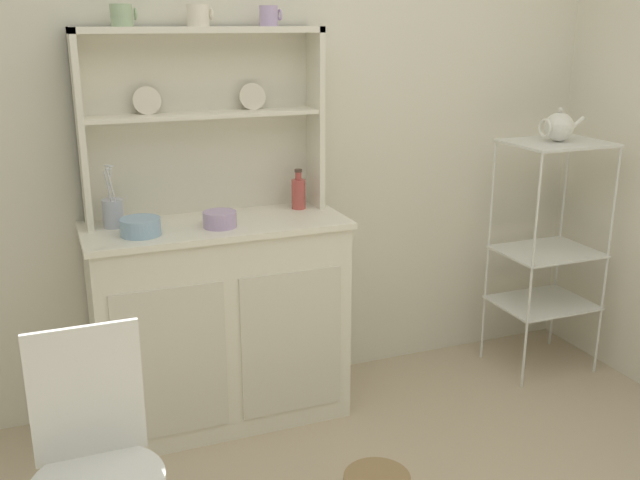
{
  "coord_description": "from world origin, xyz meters",
  "views": [
    {
      "loc": [
        -0.93,
        -1.36,
        1.64
      ],
      "look_at": [
        0.06,
        1.12,
        0.82
      ],
      "focal_mm": 40.52,
      "sensor_mm": 36.0,
      "label": 1
    }
  ],
  "objects_px": {
    "hutch_cabinet": "(220,320)",
    "cup_sage_0": "(122,15)",
    "bowl_mixing_large": "(140,227)",
    "porcelain_teapot": "(559,127)",
    "hutch_shelf_unit": "(201,108)",
    "jam_bottle": "(298,193)",
    "bakers_rack": "(549,232)",
    "utensil_jar": "(113,212)",
    "wire_chair": "(93,450)"
  },
  "relations": [
    {
      "from": "hutch_cabinet",
      "to": "cup_sage_0",
      "type": "bearing_deg",
      "value": 157.03
    },
    {
      "from": "bowl_mixing_large",
      "to": "hutch_cabinet",
      "type": "bearing_deg",
      "value": 13.59
    },
    {
      "from": "hutch_cabinet",
      "to": "porcelain_teapot",
      "type": "bearing_deg",
      "value": -3.69
    },
    {
      "from": "hutch_cabinet",
      "to": "hutch_shelf_unit",
      "type": "xyz_separation_m",
      "value": [
        -0.0,
        0.16,
        0.86
      ]
    },
    {
      "from": "jam_bottle",
      "to": "hutch_shelf_unit",
      "type": "bearing_deg",
      "value": 168.51
    },
    {
      "from": "hutch_shelf_unit",
      "to": "bakers_rack",
      "type": "relative_size",
      "value": 0.87
    },
    {
      "from": "bakers_rack",
      "to": "bowl_mixing_large",
      "type": "relative_size",
      "value": 7.37
    },
    {
      "from": "cup_sage_0",
      "to": "jam_bottle",
      "type": "bearing_deg",
      "value": -3.06
    },
    {
      "from": "cup_sage_0",
      "to": "utensil_jar",
      "type": "relative_size",
      "value": 0.38
    },
    {
      "from": "bowl_mixing_large",
      "to": "porcelain_teapot",
      "type": "height_order",
      "value": "porcelain_teapot"
    },
    {
      "from": "hutch_shelf_unit",
      "to": "utensil_jar",
      "type": "xyz_separation_m",
      "value": [
        -0.38,
        -0.09,
        -0.37
      ]
    },
    {
      "from": "hutch_shelf_unit",
      "to": "wire_chair",
      "type": "distance_m",
      "value": 1.45
    },
    {
      "from": "hutch_cabinet",
      "to": "jam_bottle",
      "type": "relative_size",
      "value": 6.09
    },
    {
      "from": "cup_sage_0",
      "to": "wire_chair",
      "type": "bearing_deg",
      "value": -105.67
    },
    {
      "from": "bowl_mixing_large",
      "to": "jam_bottle",
      "type": "bearing_deg",
      "value": 13.07
    },
    {
      "from": "hutch_cabinet",
      "to": "jam_bottle",
      "type": "height_order",
      "value": "jam_bottle"
    },
    {
      "from": "cup_sage_0",
      "to": "porcelain_teapot",
      "type": "height_order",
      "value": "cup_sage_0"
    },
    {
      "from": "jam_bottle",
      "to": "porcelain_teapot",
      "type": "xyz_separation_m",
      "value": [
        1.18,
        -0.19,
        0.24
      ]
    },
    {
      "from": "cup_sage_0",
      "to": "utensil_jar",
      "type": "height_order",
      "value": "cup_sage_0"
    },
    {
      "from": "cup_sage_0",
      "to": "bowl_mixing_large",
      "type": "distance_m",
      "value": 0.78
    },
    {
      "from": "jam_bottle",
      "to": "porcelain_teapot",
      "type": "distance_m",
      "value": 1.22
    },
    {
      "from": "hutch_cabinet",
      "to": "porcelain_teapot",
      "type": "distance_m",
      "value": 1.73
    },
    {
      "from": "hutch_cabinet",
      "to": "hutch_shelf_unit",
      "type": "relative_size",
      "value": 1.07
    },
    {
      "from": "cup_sage_0",
      "to": "utensil_jar",
      "type": "bearing_deg",
      "value": -154.95
    },
    {
      "from": "hutch_cabinet",
      "to": "bakers_rack",
      "type": "xyz_separation_m",
      "value": [
        1.57,
        -0.1,
        0.24
      ]
    },
    {
      "from": "jam_bottle",
      "to": "utensil_jar",
      "type": "bearing_deg",
      "value": -179.35
    },
    {
      "from": "bowl_mixing_large",
      "to": "jam_bottle",
      "type": "height_order",
      "value": "jam_bottle"
    },
    {
      "from": "hutch_cabinet",
      "to": "jam_bottle",
      "type": "xyz_separation_m",
      "value": [
        0.38,
        0.09,
        0.49
      ]
    },
    {
      "from": "cup_sage_0",
      "to": "porcelain_teapot",
      "type": "xyz_separation_m",
      "value": [
        1.86,
        -0.22,
        -0.48
      ]
    },
    {
      "from": "bakers_rack",
      "to": "wire_chair",
      "type": "distance_m",
      "value": 2.3
    },
    {
      "from": "bakers_rack",
      "to": "cup_sage_0",
      "type": "xyz_separation_m",
      "value": [
        -1.86,
        0.22,
        0.97
      ]
    },
    {
      "from": "wire_chair",
      "to": "cup_sage_0",
      "type": "height_order",
      "value": "cup_sage_0"
    },
    {
      "from": "wire_chair",
      "to": "bowl_mixing_large",
      "type": "distance_m",
      "value": 0.96
    },
    {
      "from": "cup_sage_0",
      "to": "jam_bottle",
      "type": "relative_size",
      "value": 0.56
    },
    {
      "from": "hutch_shelf_unit",
      "to": "cup_sage_0",
      "type": "distance_m",
      "value": 0.46
    },
    {
      "from": "hutch_cabinet",
      "to": "cup_sage_0",
      "type": "height_order",
      "value": "cup_sage_0"
    },
    {
      "from": "utensil_jar",
      "to": "bowl_mixing_large",
      "type": "bearing_deg",
      "value": -61.76
    },
    {
      "from": "wire_chair",
      "to": "utensil_jar",
      "type": "distance_m",
      "value": 1.09
    },
    {
      "from": "utensil_jar",
      "to": "porcelain_teapot",
      "type": "height_order",
      "value": "porcelain_teapot"
    },
    {
      "from": "bakers_rack",
      "to": "cup_sage_0",
      "type": "bearing_deg",
      "value": 173.14
    },
    {
      "from": "wire_chair",
      "to": "cup_sage_0",
      "type": "relative_size",
      "value": 8.88
    },
    {
      "from": "bowl_mixing_large",
      "to": "cup_sage_0",
      "type": "bearing_deg",
      "value": 85.67
    },
    {
      "from": "hutch_cabinet",
      "to": "hutch_shelf_unit",
      "type": "height_order",
      "value": "hutch_shelf_unit"
    },
    {
      "from": "bakers_rack",
      "to": "cup_sage_0",
      "type": "height_order",
      "value": "cup_sage_0"
    },
    {
      "from": "hutch_shelf_unit",
      "to": "cup_sage_0",
      "type": "relative_size",
      "value": 10.14
    },
    {
      "from": "jam_bottle",
      "to": "utensil_jar",
      "type": "distance_m",
      "value": 0.77
    },
    {
      "from": "hutch_cabinet",
      "to": "jam_bottle",
      "type": "distance_m",
      "value": 0.63
    },
    {
      "from": "wire_chair",
      "to": "utensil_jar",
      "type": "relative_size",
      "value": 3.41
    },
    {
      "from": "hutch_cabinet",
      "to": "utensil_jar",
      "type": "xyz_separation_m",
      "value": [
        -0.38,
        0.08,
        0.48
      ]
    },
    {
      "from": "hutch_cabinet",
      "to": "porcelain_teapot",
      "type": "xyz_separation_m",
      "value": [
        1.57,
        -0.1,
        0.73
      ]
    }
  ]
}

